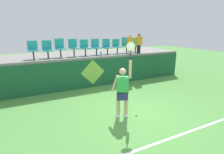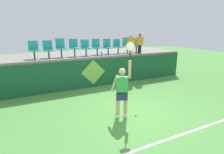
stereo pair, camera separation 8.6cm
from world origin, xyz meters
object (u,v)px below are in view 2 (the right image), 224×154
(tennis_player, at_px, (122,90))
(stadium_chair_5, at_px, (97,46))
(stadium_chair_6, at_px, (108,46))
(spectator_0, at_px, (140,43))
(stadium_chair_9, at_px, (136,45))
(spectator_1, at_px, (131,44))
(stadium_chair_3, at_px, (74,46))
(stadium_chair_8, at_px, (127,44))
(stadium_chair_4, at_px, (85,47))
(stadium_chair_2, at_px, (61,47))
(tennis_ball, at_px, (136,115))
(stadium_chair_7, at_px, (118,45))
(stadium_chair_1, at_px, (48,48))
(water_bottle, at_px, (101,54))
(stadium_chair_0, at_px, (34,49))

(tennis_player, distance_m, stadium_chair_5, 4.47)
(stadium_chair_6, bearing_deg, spectator_0, -12.59)
(stadium_chair_9, xyz_separation_m, spectator_1, (-0.62, -0.45, 0.11))
(stadium_chair_3, height_order, stadium_chair_8, stadium_chair_8)
(stadium_chair_4, bearing_deg, stadium_chair_2, 179.80)
(tennis_ball, height_order, stadium_chair_8, stadium_chair_8)
(tennis_ball, relative_size, stadium_chair_4, 0.08)
(tennis_ball, relative_size, stadium_chair_7, 0.08)
(tennis_ball, bearing_deg, stadium_chair_1, 115.23)
(stadium_chair_2, distance_m, stadium_chair_5, 1.89)
(stadium_chair_5, bearing_deg, stadium_chair_2, 179.96)
(tennis_player, relative_size, spectator_0, 2.26)
(stadium_chair_9, bearing_deg, tennis_player, -127.89)
(tennis_player, bearing_deg, stadium_chair_2, 104.14)
(stadium_chair_6, relative_size, stadium_chair_9, 1.02)
(water_bottle, distance_m, stadium_chair_6, 0.97)
(stadium_chair_2, xyz_separation_m, spectator_1, (3.77, -0.46, 0.06))
(stadium_chair_2, bearing_deg, stadium_chair_7, -0.10)
(water_bottle, relative_size, spectator_0, 0.22)
(stadium_chair_3, height_order, stadium_chair_9, stadium_chair_3)
(stadium_chair_0, distance_m, spectator_1, 5.03)
(stadium_chair_4, relative_size, stadium_chair_8, 0.93)
(stadium_chair_2, relative_size, stadium_chair_6, 1.08)
(stadium_chair_0, bearing_deg, stadium_chair_4, 0.02)
(stadium_chair_0, bearing_deg, stadium_chair_7, -0.00)
(stadium_chair_4, relative_size, spectator_1, 0.75)
(stadium_chair_2, distance_m, stadium_chair_9, 4.40)
(stadium_chair_0, bearing_deg, water_bottle, -11.45)
(tennis_ball, bearing_deg, spectator_0, 54.65)
(stadium_chair_6, relative_size, spectator_1, 0.76)
(tennis_player, relative_size, tennis_ball, 37.79)
(tennis_player, relative_size, spectator_1, 2.29)
(stadium_chair_5, bearing_deg, stadium_chair_3, -179.85)
(water_bottle, bearing_deg, stadium_chair_8, 18.77)
(tennis_player, bearing_deg, water_bottle, 77.27)
(spectator_0, bearing_deg, tennis_ball, -125.35)
(stadium_chair_1, height_order, stadium_chair_6, stadium_chair_6)
(tennis_player, height_order, stadium_chair_2, tennis_player)
(tennis_player, relative_size, stadium_chair_0, 3.01)
(stadium_chair_2, distance_m, stadium_chair_8, 3.77)
(stadium_chair_6, height_order, spectator_0, spectator_0)
(stadium_chair_1, height_order, spectator_1, spectator_1)
(spectator_1, bearing_deg, stadium_chair_1, 174.01)
(stadium_chair_4, height_order, stadium_chair_5, stadium_chair_5)
(stadium_chair_2, distance_m, spectator_0, 4.42)
(tennis_ball, height_order, spectator_1, spectator_1)
(stadium_chair_3, relative_size, spectator_1, 0.79)
(stadium_chair_5, relative_size, stadium_chair_7, 1.05)
(stadium_chair_2, xyz_separation_m, stadium_chair_5, (1.89, -0.00, -0.04))
(stadium_chair_8, xyz_separation_m, stadium_chair_9, (0.62, -0.00, -0.04))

